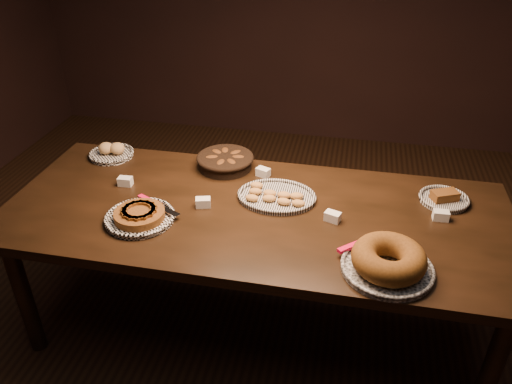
% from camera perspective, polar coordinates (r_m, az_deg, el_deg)
% --- Properties ---
extents(ground, '(5.00, 5.00, 0.00)m').
position_cam_1_polar(ground, '(2.85, -0.04, -14.78)').
color(ground, black).
rests_on(ground, ground).
extents(buffet_table, '(2.40, 1.00, 0.75)m').
position_cam_1_polar(buffet_table, '(2.40, -0.04, -3.56)').
color(buffet_table, black).
rests_on(buffet_table, ground).
extents(apple_tart_plate, '(0.34, 0.32, 0.06)m').
position_cam_1_polar(apple_tart_plate, '(2.34, -13.13, -2.66)').
color(apple_tart_plate, white).
rests_on(apple_tart_plate, buffet_table).
extents(madeleine_platter, '(0.38, 0.31, 0.04)m').
position_cam_1_polar(madeleine_platter, '(2.44, 2.31, -0.48)').
color(madeleine_platter, black).
rests_on(madeleine_platter, buffet_table).
extents(bundt_cake_plate, '(0.39, 0.42, 0.11)m').
position_cam_1_polar(bundt_cake_plate, '(2.05, 14.86, -7.65)').
color(bundt_cake_plate, black).
rests_on(bundt_cake_plate, buffet_table).
extents(croissant_basket, '(0.35, 0.35, 0.08)m').
position_cam_1_polar(croissant_basket, '(2.71, -3.53, 3.65)').
color(croissant_basket, black).
rests_on(croissant_basket, buffet_table).
extents(bread_roll_plate, '(0.25, 0.25, 0.08)m').
position_cam_1_polar(bread_roll_plate, '(2.95, -16.18, 4.41)').
color(bread_roll_plate, white).
rests_on(bread_roll_plate, buffet_table).
extents(loaf_plate, '(0.24, 0.24, 0.06)m').
position_cam_1_polar(loaf_plate, '(2.58, 20.69, -0.67)').
color(loaf_plate, black).
rests_on(loaf_plate, buffet_table).
extents(tent_cards, '(1.62, 0.41, 0.04)m').
position_cam_1_polar(tent_cards, '(2.42, 1.48, -0.52)').
color(tent_cards, white).
rests_on(tent_cards, buffet_table).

